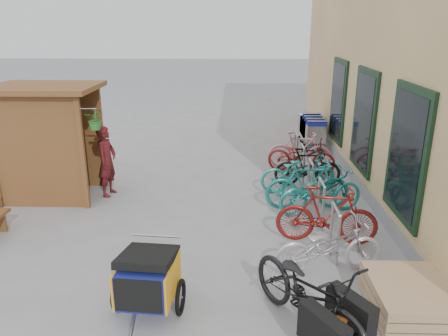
{
  "coord_description": "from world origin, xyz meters",
  "views": [
    {
      "loc": [
        0.71,
        -6.29,
        3.61
      ],
      "look_at": [
        0.5,
        1.5,
        1.0
      ],
      "focal_mm": 35.0,
      "sensor_mm": 36.0,
      "label": 1
    }
  ],
  "objects_px": {
    "bike_0": "(329,246)",
    "bike_2": "(321,191)",
    "kiosk": "(44,126)",
    "shopping_carts": "(311,128)",
    "bike_1": "(327,215)",
    "bike_3": "(308,185)",
    "pallet_stack": "(410,298)",
    "bike_6": "(301,156)",
    "cargo_bike": "(310,295)",
    "bike_5": "(308,167)",
    "bike_7": "(300,150)",
    "child_trailer": "(148,277)",
    "person_kiosk": "(107,161)",
    "bike_4": "(298,172)"
  },
  "relations": [
    {
      "from": "bike_0",
      "to": "bike_2",
      "type": "relative_size",
      "value": 0.94
    },
    {
      "from": "kiosk",
      "to": "shopping_carts",
      "type": "height_order",
      "value": "kiosk"
    },
    {
      "from": "bike_1",
      "to": "bike_3",
      "type": "height_order",
      "value": "bike_1"
    },
    {
      "from": "pallet_stack",
      "to": "bike_6",
      "type": "bearing_deg",
      "value": 96.49
    },
    {
      "from": "shopping_carts",
      "to": "bike_0",
      "type": "xyz_separation_m",
      "value": [
        -0.88,
        -7.1,
        -0.15
      ]
    },
    {
      "from": "cargo_bike",
      "to": "bike_5",
      "type": "distance_m",
      "value": 5.09
    },
    {
      "from": "bike_6",
      "to": "bike_7",
      "type": "relative_size",
      "value": 1.03
    },
    {
      "from": "child_trailer",
      "to": "bike_6",
      "type": "height_order",
      "value": "bike_6"
    },
    {
      "from": "kiosk",
      "to": "cargo_bike",
      "type": "distance_m",
      "value": 6.59
    },
    {
      "from": "bike_6",
      "to": "pallet_stack",
      "type": "bearing_deg",
      "value": -160.21
    },
    {
      "from": "cargo_bike",
      "to": "bike_3",
      "type": "xyz_separation_m",
      "value": [
        0.55,
        3.75,
        -0.01
      ]
    },
    {
      "from": "kiosk",
      "to": "shopping_carts",
      "type": "relative_size",
      "value": 1.31
    },
    {
      "from": "kiosk",
      "to": "bike_0",
      "type": "xyz_separation_m",
      "value": [
        5.4,
        -2.92,
        -1.12
      ]
    },
    {
      "from": "pallet_stack",
      "to": "kiosk",
      "type": "bearing_deg",
      "value": 148.34
    },
    {
      "from": "kiosk",
      "to": "cargo_bike",
      "type": "xyz_separation_m",
      "value": [
        4.89,
        -4.28,
        -1.03
      ]
    },
    {
      "from": "cargo_bike",
      "to": "bike_7",
      "type": "xyz_separation_m",
      "value": [
        0.75,
        6.35,
        -0.04
      ]
    },
    {
      "from": "shopping_carts",
      "to": "person_kiosk",
      "type": "height_order",
      "value": "person_kiosk"
    },
    {
      "from": "bike_3",
      "to": "bike_4",
      "type": "distance_m",
      "value": 0.96
    },
    {
      "from": "bike_2",
      "to": "bike_0",
      "type": "bearing_deg",
      "value": 155.08
    },
    {
      "from": "person_kiosk",
      "to": "bike_0",
      "type": "height_order",
      "value": "person_kiosk"
    },
    {
      "from": "person_kiosk",
      "to": "bike_2",
      "type": "height_order",
      "value": "person_kiosk"
    },
    {
      "from": "bike_1",
      "to": "bike_4",
      "type": "height_order",
      "value": "bike_1"
    },
    {
      "from": "bike_1",
      "to": "bike_6",
      "type": "xyz_separation_m",
      "value": [
        0.09,
        3.7,
        -0.07
      ]
    },
    {
      "from": "pallet_stack",
      "to": "person_kiosk",
      "type": "relative_size",
      "value": 0.78
    },
    {
      "from": "person_kiosk",
      "to": "bike_1",
      "type": "distance_m",
      "value": 4.8
    },
    {
      "from": "bike_2",
      "to": "bike_5",
      "type": "distance_m",
      "value": 1.5
    },
    {
      "from": "shopping_carts",
      "to": "child_trailer",
      "type": "distance_m",
      "value": 8.77
    },
    {
      "from": "bike_5",
      "to": "bike_7",
      "type": "bearing_deg",
      "value": 0.07
    },
    {
      "from": "bike_3",
      "to": "bike_4",
      "type": "xyz_separation_m",
      "value": [
        -0.05,
        0.96,
        -0.07
      ]
    },
    {
      "from": "bike_0",
      "to": "bike_6",
      "type": "xyz_separation_m",
      "value": [
        0.24,
        4.65,
        0.01
      ]
    },
    {
      "from": "bike_0",
      "to": "bike_2",
      "type": "xyz_separation_m",
      "value": [
        0.27,
        2.17,
        0.03
      ]
    },
    {
      "from": "child_trailer",
      "to": "bike_7",
      "type": "distance_m",
      "value": 6.58
    },
    {
      "from": "child_trailer",
      "to": "cargo_bike",
      "type": "relative_size",
      "value": 0.74
    },
    {
      "from": "cargo_bike",
      "to": "bike_0",
      "type": "distance_m",
      "value": 1.45
    },
    {
      "from": "bike_5",
      "to": "bike_6",
      "type": "distance_m",
      "value": 0.97
    },
    {
      "from": "cargo_bike",
      "to": "bike_4",
      "type": "height_order",
      "value": "cargo_bike"
    },
    {
      "from": "pallet_stack",
      "to": "bike_2",
      "type": "bearing_deg",
      "value": 101.0
    },
    {
      "from": "bike_6",
      "to": "kiosk",
      "type": "bearing_deg",
      "value": 120.28
    },
    {
      "from": "pallet_stack",
      "to": "bike_5",
      "type": "xyz_separation_m",
      "value": [
        -0.63,
        4.62,
        0.25
      ]
    },
    {
      "from": "shopping_carts",
      "to": "bike_2",
      "type": "xyz_separation_m",
      "value": [
        -0.61,
        -4.92,
        -0.13
      ]
    },
    {
      "from": "shopping_carts",
      "to": "bike_6",
      "type": "height_order",
      "value": "shopping_carts"
    },
    {
      "from": "bike_3",
      "to": "bike_7",
      "type": "relative_size",
      "value": 1.05
    },
    {
      "from": "pallet_stack",
      "to": "person_kiosk",
      "type": "bearing_deg",
      "value": 141.77
    },
    {
      "from": "child_trailer",
      "to": "kiosk",
      "type": "bearing_deg",
      "value": 131.38
    },
    {
      "from": "bike_5",
      "to": "child_trailer",
      "type": "bearing_deg",
      "value": 149.23
    },
    {
      "from": "pallet_stack",
      "to": "shopping_carts",
      "type": "xyz_separation_m",
      "value": [
        -0.0,
        8.04,
        0.38
      ]
    },
    {
      "from": "person_kiosk",
      "to": "bike_4",
      "type": "height_order",
      "value": "person_kiosk"
    },
    {
      "from": "bike_1",
      "to": "child_trailer",
      "type": "bearing_deg",
      "value": 133.67
    },
    {
      "from": "kiosk",
      "to": "bike_1",
      "type": "height_order",
      "value": "kiosk"
    },
    {
      "from": "child_trailer",
      "to": "bike_4",
      "type": "distance_m",
      "value": 5.01
    }
  ]
}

